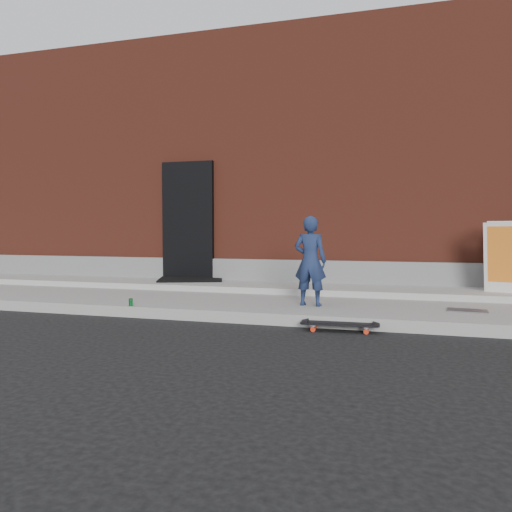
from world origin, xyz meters
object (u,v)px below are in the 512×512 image
(soda_can, at_px, (131,302))
(skateboard, at_px, (340,325))
(child, at_px, (310,261))
(pizza_sign, at_px, (509,257))

(soda_can, bearing_deg, skateboard, -3.37)
(skateboard, bearing_deg, soda_can, 176.63)
(child, height_order, pizza_sign, child)
(child, xyz_separation_m, soda_can, (-2.36, -0.76, -0.57))
(soda_can, bearing_deg, child, 17.73)
(soda_can, bearing_deg, pizza_sign, 24.12)
(child, height_order, soda_can, child)
(pizza_sign, bearing_deg, skateboard, -132.40)
(skateboard, height_order, soda_can, soda_can)
(skateboard, xyz_separation_m, pizza_sign, (2.26, 2.48, 0.71))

